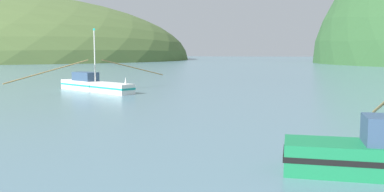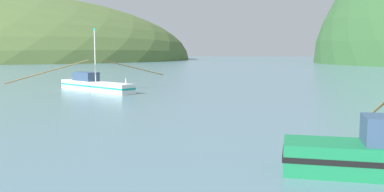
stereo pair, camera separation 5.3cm
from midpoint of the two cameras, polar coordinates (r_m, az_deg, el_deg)
fishing_boat_white at (r=45.21m, az=-13.13°, el=1.53°), size 10.84×15.75×6.47m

